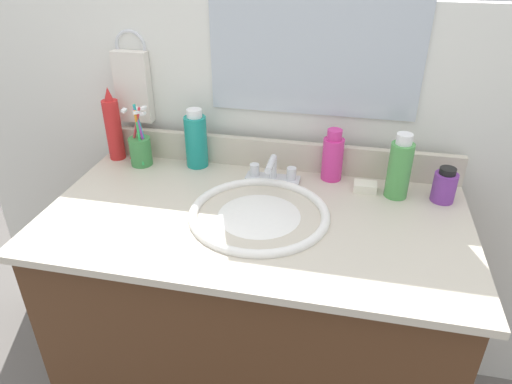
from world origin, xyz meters
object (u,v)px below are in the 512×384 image
(bottle_toner_green, at_px, (400,168))
(soap_bar, at_px, (365,187))
(hand_towel, at_px, (133,87))
(cup_green, at_px, (140,148))
(bottle_soap_pink, at_px, (333,157))
(faucet, at_px, (272,173))
(bottle_cream_purple, at_px, (445,186))
(bottle_spray_red, at_px, (113,128))
(bottle_mouthwash_teal, at_px, (196,140))

(bottle_toner_green, height_order, soap_bar, bottle_toner_green)
(hand_towel, height_order, cup_green, hand_towel)
(bottle_soap_pink, relative_size, cup_green, 0.79)
(faucet, height_order, bottle_cream_purple, bottle_cream_purple)
(soap_bar, bearing_deg, bottle_cream_purple, -3.17)
(hand_towel, bearing_deg, bottle_toner_green, -8.69)
(bottle_spray_red, relative_size, bottle_toner_green, 1.26)
(bottle_spray_red, bearing_deg, bottle_toner_green, -4.14)
(bottle_spray_red, distance_m, bottle_mouthwash_teal, 0.27)
(hand_towel, height_order, bottle_spray_red, hand_towel)
(bottle_soap_pink, height_order, soap_bar, bottle_soap_pink)
(bottle_soap_pink, height_order, bottle_cream_purple, bottle_soap_pink)
(faucet, xyz_separation_m, bottle_soap_pink, (0.17, 0.06, 0.04))
(bottle_mouthwash_teal, distance_m, bottle_cream_purple, 0.73)
(cup_green, bearing_deg, hand_towel, 115.34)
(soap_bar, bearing_deg, faucet, -179.26)
(faucet, relative_size, bottle_mouthwash_teal, 0.87)
(hand_towel, distance_m, cup_green, 0.19)
(bottle_toner_green, relative_size, bottle_mouthwash_teal, 1.01)
(hand_towel, bearing_deg, bottle_cream_purple, -7.53)
(faucet, height_order, bottle_toner_green, bottle_toner_green)
(bottle_toner_green, height_order, bottle_mouthwash_teal, bottle_toner_green)
(cup_green, bearing_deg, bottle_toner_green, -2.63)
(faucet, bearing_deg, bottle_cream_purple, -0.97)
(bottle_spray_red, height_order, bottle_cream_purple, bottle_spray_red)
(bottle_spray_red, bearing_deg, faucet, -5.98)
(bottle_mouthwash_teal, bearing_deg, bottle_soap_pink, -0.02)
(bottle_mouthwash_teal, xyz_separation_m, soap_bar, (0.52, -0.05, -0.07))
(faucet, distance_m, bottle_mouthwash_teal, 0.26)
(hand_towel, bearing_deg, cup_green, -64.66)
(hand_towel, relative_size, bottle_mouthwash_teal, 1.19)
(faucet, bearing_deg, bottle_mouthwash_teal, 166.99)
(hand_towel, xyz_separation_m, bottle_cream_purple, (0.94, -0.12, -0.17))
(bottle_toner_green, bearing_deg, hand_towel, 171.31)
(bottle_soap_pink, height_order, cup_green, cup_green)
(bottle_soap_pink, bearing_deg, hand_towel, 174.70)
(bottle_toner_green, distance_m, cup_green, 0.78)
(hand_towel, height_order, faucet, hand_towel)
(bottle_mouthwash_teal, bearing_deg, cup_green, -169.92)
(hand_towel, height_order, bottle_toner_green, hand_towel)
(bottle_spray_red, bearing_deg, hand_towel, 48.63)
(hand_towel, distance_m, bottle_cream_purple, 0.96)
(bottle_spray_red, xyz_separation_m, bottle_soap_pink, (0.69, 0.00, -0.03))
(bottle_mouthwash_teal, height_order, bottle_cream_purple, bottle_mouthwash_teal)
(bottle_soap_pink, bearing_deg, cup_green, -177.03)
(bottle_spray_red, distance_m, bottle_toner_green, 0.87)
(cup_green, bearing_deg, bottle_soap_pink, 2.97)
(faucet, xyz_separation_m, soap_bar, (0.27, 0.00, -0.02))
(faucet, height_order, bottle_mouthwash_teal, bottle_mouthwash_teal)
(bottle_cream_purple, bearing_deg, bottle_toner_green, -179.75)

